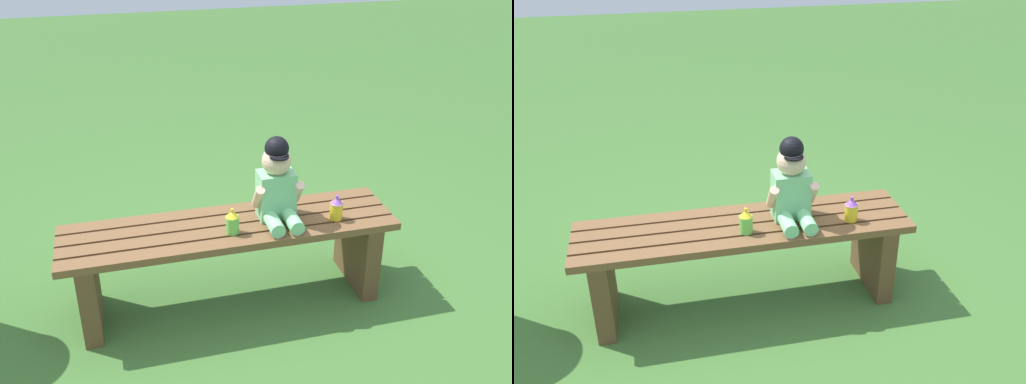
# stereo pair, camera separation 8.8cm
# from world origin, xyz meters

# --- Properties ---
(ground_plane) EXTENTS (16.00, 16.00, 0.00)m
(ground_plane) POSITION_xyz_m (0.00, 0.00, 0.00)
(ground_plane) COLOR #3D6B2D
(park_bench) EXTENTS (1.56, 0.39, 0.43)m
(park_bench) POSITION_xyz_m (0.00, 0.00, 0.29)
(park_bench) COLOR brown
(park_bench) RESTS_ON ground_plane
(child_figure) EXTENTS (0.23, 0.27, 0.40)m
(child_figure) POSITION_xyz_m (0.23, 0.00, 0.61)
(child_figure) COLOR #7FCC8C
(child_figure) RESTS_ON park_bench
(sippy_cup_left) EXTENTS (0.06, 0.06, 0.12)m
(sippy_cup_left) POSITION_xyz_m (-0.00, -0.08, 0.49)
(sippy_cup_left) COLOR #66CC4C
(sippy_cup_left) RESTS_ON park_bench
(sippy_cup_right) EXTENTS (0.06, 0.06, 0.12)m
(sippy_cup_right) POSITION_xyz_m (0.50, -0.08, 0.49)
(sippy_cup_right) COLOR yellow
(sippy_cup_right) RESTS_ON park_bench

